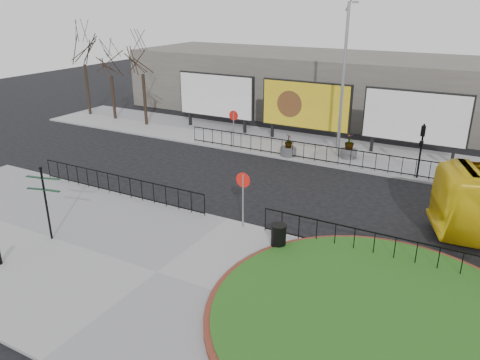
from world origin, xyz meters
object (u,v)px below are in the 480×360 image
Objects in this scene: planter_c at (349,149)px; fingerpost_sign at (45,196)px; litter_bin at (278,237)px; planter_b at (288,149)px; billboard_mid at (306,106)px; lamp_post at (343,79)px.

fingerpost_sign is at bearing -115.10° from planter_c.
planter_c is (-0.90, 12.40, 0.01)m from litter_bin.
fingerpost_sign is at bearing -105.74° from planter_b.
fingerpost_sign is at bearing -101.97° from billboard_mid.
planter_b is at bearing -84.96° from billboard_mid.
planter_b is (4.12, 14.64, -1.43)m from fingerpost_sign.
lamp_post is at bearing 180.00° from planter_c.
lamp_post is at bearing 55.50° from fingerpost_sign.
lamp_post is 8.88× the size of litter_bin.
fingerpost_sign is 17.79m from planter_c.
billboard_mid reaches higher than planter_b.
billboard_mid is 4.55× the size of planter_b.
lamp_post is 5.25m from planter_b.
lamp_post is 6.78× the size of planter_b.
fingerpost_sign reaches higher than planter_b.
billboard_mid is 18.44m from fingerpost_sign.
litter_bin is 12.44m from planter_c.
fingerpost_sign is 15.27m from planter_b.
lamp_post is (3.01, -1.97, 2.23)m from billboard_mid.
billboard_mid is 0.67× the size of lamp_post.
planter_b is 0.90× the size of planter_c.
billboard_mid is at bearing 146.75° from lamp_post.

